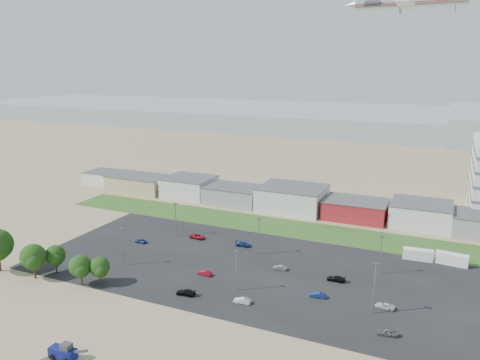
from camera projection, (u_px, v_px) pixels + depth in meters
The scene contains 31 objects.
ground at pixel (214, 304), 98.37m from camera, with size 700.00×700.00×0.00m, color #887556.
parking_lot at pixel (270, 271), 114.08m from camera, with size 120.00×50.00×0.01m, color black.
grass_strip at pixel (291, 228), 144.42m from camera, with size 160.00×16.00×0.02m, color #2F5620.
hills_backdrop at pixel (448, 125), 360.30m from camera, with size 700.00×200.00×9.00m, color gray, non-canonical shape.
building_row at pixel (263, 195), 167.10m from camera, with size 170.00×20.00×8.00m, color silver, non-canonical shape.
telehandler at pixel (63, 351), 79.39m from camera, with size 7.71×2.57×3.21m, color #0B1258, non-canonical shape.
box_trailer_a at pixel (418, 254), 120.74m from camera, with size 7.41×2.31×2.78m, color silver, non-canonical shape.
box_trailer_b at pixel (452, 259), 117.75m from camera, with size 7.70×2.41×2.89m, color silver, non-canonical shape.
tree_left at pixel (33, 259), 109.32m from camera, with size 6.36×6.36×9.54m, color #12330E, non-canonical shape.
tree_mid at pixel (55, 257), 112.63m from camera, with size 5.21×5.21×7.82m, color #12330E, non-canonical shape.
tree_right at pixel (80, 268), 106.08m from camera, with size 5.43×5.43×8.15m, color #12330E, non-canonical shape.
tree_near at pixel (100, 269), 106.67m from camera, with size 4.94×4.94×7.41m, color #12330E, non-canonical shape.
lightpole_front_l at pixel (123, 247), 116.58m from camera, with size 1.15×0.48×9.80m, color slate, non-canonical shape.
lightpole_front_m at pixel (237, 271), 103.33m from camera, with size 1.11×0.46×9.43m, color slate, non-canonical shape.
lightpole_front_r at pixel (374, 289), 93.34m from camera, with size 1.29×0.54×11.00m, color slate, non-canonical shape.
lightpole_back_l at pixel (176, 220), 137.02m from camera, with size 1.17×0.49×9.94m, color slate, non-canonical shape.
lightpole_back_m at pixel (259, 237), 123.43m from camera, with size 1.17×0.49×9.91m, color slate, non-canonical shape.
lightpole_back_r at pixel (381, 255), 111.41m from camera, with size 1.15×0.48×9.77m, color slate, non-canonical shape.
airliner at pixel (410, 2), 159.13m from camera, with size 44.83×30.56×13.24m, color silver, non-canonical shape.
parked_car_0 at pixel (385, 306), 96.44m from camera, with size 1.82×3.95×1.10m, color silver.
parked_car_1 at pixel (318, 295), 101.05m from camera, with size 1.21×3.47×1.14m, color navy.
parked_car_2 at pixel (388, 332), 86.82m from camera, with size 1.50×3.73×1.27m, color #595B5E.
parked_car_3 at pixel (186, 292), 102.12m from camera, with size 1.78×4.38×1.27m, color black.
parked_car_4 at pixel (205, 273), 111.76m from camera, with size 1.25×3.58×1.18m, color maroon.
parked_car_5 at pixel (141, 241), 132.42m from camera, with size 1.36×3.39×1.15m, color navy.
parked_car_6 at pixel (243, 244), 129.83m from camera, with size 1.81×4.44×1.29m, color navy.
parked_car_7 at pixel (280, 268), 114.82m from camera, with size 1.19×3.42×1.13m, color #A5A5AA.
parked_car_9 at pixel (197, 236), 135.66m from camera, with size 2.11×4.58×1.27m, color maroon.
parked_car_10 at pixel (89, 268), 114.49m from camera, with size 1.53×3.76×1.09m, color #595B5E.
parked_car_12 at pixel (336, 279), 108.77m from camera, with size 1.75×4.30×1.25m, color black.
parked_car_13 at pixel (242, 301), 98.61m from camera, with size 1.28×3.66×1.21m, color silver.
Camera 1 is at (41.79, -79.23, 48.64)m, focal length 35.00 mm.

